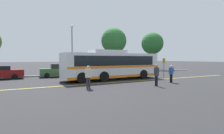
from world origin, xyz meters
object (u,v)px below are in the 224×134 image
(parked_car_1, at_px, (57,70))
(pedestrian_0, at_px, (171,73))
(transit_bus, at_px, (112,65))
(street_lamp, at_px, (72,42))
(tree_1, at_px, (114,41))
(bus_stop_sign, at_px, (164,65))
(tree_0, at_px, (152,43))
(pedestrian_1, at_px, (88,76))
(pedestrian_2, at_px, (156,74))

(parked_car_1, height_order, pedestrian_0, pedestrian_0)
(transit_bus, height_order, street_lamp, street_lamp)
(transit_bus, height_order, tree_1, tree_1)
(bus_stop_sign, distance_m, tree_1, 10.44)
(tree_1, bearing_deg, tree_0, 16.39)
(transit_bus, bearing_deg, tree_1, 149.00)
(pedestrian_0, xyz_separation_m, bus_stop_sign, (2.42, 3.52, 0.54))
(tree_1, bearing_deg, pedestrian_0, -93.40)
(tree_0, height_order, tree_1, tree_0)
(pedestrian_0, xyz_separation_m, pedestrian_1, (-7.97, 0.36, 0.06))
(pedestrian_0, bearing_deg, street_lamp, -73.34)
(pedestrian_1, relative_size, street_lamp, 0.25)
(pedestrian_0, distance_m, pedestrian_1, 7.97)
(parked_car_1, height_order, street_lamp, street_lamp)
(tree_0, bearing_deg, bus_stop_sign, -124.68)
(pedestrian_2, bearing_deg, transit_bus, -159.11)
(pedestrian_1, relative_size, pedestrian_2, 0.98)
(bus_stop_sign, bearing_deg, pedestrian_0, -36.90)
(pedestrian_0, relative_size, tree_1, 0.23)
(bus_stop_sign, distance_m, tree_0, 15.93)
(transit_bus, distance_m, tree_0, 19.31)
(pedestrian_2, bearing_deg, pedestrian_1, -95.19)
(parked_car_1, relative_size, pedestrian_2, 2.33)
(pedestrian_0, distance_m, tree_0, 20.21)
(transit_bus, relative_size, street_lamp, 1.57)
(transit_bus, xyz_separation_m, tree_1, (4.60, 8.47, 3.51))
(pedestrian_0, relative_size, street_lamp, 0.23)
(parked_car_1, xyz_separation_m, tree_0, (19.78, 6.08, 4.53))
(street_lamp, height_order, tree_1, tree_1)
(pedestrian_1, relative_size, tree_1, 0.24)
(pedestrian_0, height_order, tree_0, tree_0)
(pedestrian_0, relative_size, bus_stop_sign, 0.71)
(tree_0, bearing_deg, parked_car_1, -162.92)
(pedestrian_0, distance_m, tree_1, 13.84)
(tree_0, distance_m, tree_1, 10.87)
(pedestrian_1, bearing_deg, tree_1, -126.49)
(parked_car_1, xyz_separation_m, pedestrian_1, (0.61, -9.79, 0.19))
(parked_car_1, bearing_deg, pedestrian_0, -136.81)
(tree_0, xyz_separation_m, tree_1, (-10.43, -3.07, -0.21))
(pedestrian_1, bearing_deg, parked_car_1, -88.60)
(pedestrian_2, xyz_separation_m, tree_1, (3.44, 14.19, 4.11))
(pedestrian_2, distance_m, street_lamp, 14.49)
(transit_bus, height_order, pedestrian_1, transit_bus)
(street_lamp, bearing_deg, pedestrian_1, -98.54)
(transit_bus, relative_size, pedestrian_0, 6.74)
(bus_stop_sign, relative_size, tree_0, 0.31)
(parked_car_1, height_order, tree_0, tree_0)
(bus_stop_sign, xyz_separation_m, tree_0, (8.79, 12.71, 3.86))
(pedestrian_1, relative_size, bus_stop_sign, 0.74)
(bus_stop_sign, bearing_deg, tree_1, -172.86)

